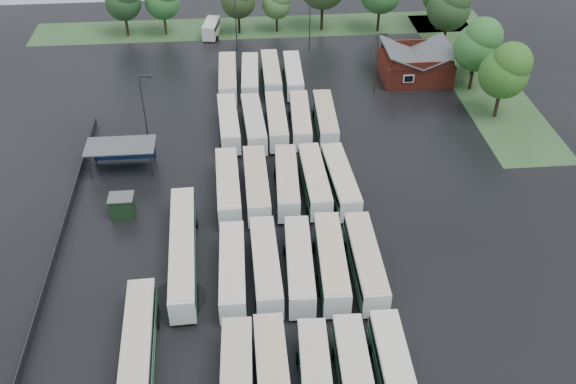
{
  "coord_description": "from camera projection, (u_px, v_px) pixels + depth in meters",
  "views": [
    {
      "loc": [
        -2.9,
        -44.22,
        44.45
      ],
      "look_at": [
        2.0,
        12.0,
        2.5
      ],
      "focal_mm": 40.0,
      "sensor_mm": 36.0,
      "label": 1
    }
  ],
  "objects": [
    {
      "name": "ground",
      "position": [
        278.0,
        287.0,
        62.08
      ],
      "size": [
        160.0,
        160.0,
        0.0
      ],
      "primitive_type": "plane",
      "color": "black",
      "rests_on": "ground"
    },
    {
      "name": "brick_building",
      "position": [
        415.0,
        67.0,
        96.83
      ],
      "size": [
        10.07,
        8.6,
        5.39
      ],
      "color": "maroon",
      "rests_on": "ground"
    },
    {
      "name": "wash_shed",
      "position": [
        121.0,
        147.0,
        76.7
      ],
      "size": [
        8.2,
        4.2,
        3.58
      ],
      "color": "#2D2D30",
      "rests_on": "ground"
    },
    {
      "name": "utility_hut",
      "position": [
        122.0,
        206.0,
        70.24
      ],
      "size": [
        2.7,
        2.2,
        2.62
      ],
      "color": "black",
      "rests_on": "ground"
    },
    {
      "name": "grass_strip_north",
      "position": [
        262.0,
        27.0,
        114.02
      ],
      "size": [
        80.0,
        10.0,
        0.01
      ],
      "primitive_type": "cube",
      "color": "#33572B",
      "rests_on": "ground"
    },
    {
      "name": "grass_strip_east",
      "position": [
        477.0,
        75.0,
        98.66
      ],
      "size": [
        10.0,
        50.0,
        0.01
      ],
      "primitive_type": "cube",
      "color": "#33572B",
      "rests_on": "ground"
    },
    {
      "name": "west_fence",
      "position": [
        60.0,
        242.0,
        66.57
      ],
      "size": [
        0.1,
        50.0,
        1.2
      ],
      "primitive_type": "cube",
      "color": "#2D2D30",
      "rests_on": "ground"
    },
    {
      "name": "bus_r1c1",
      "position": [
        273.0,
        382.0,
        51.05
      ],
      "size": [
        2.63,
        12.11,
        3.37
      ],
      "rotation": [
        0.0,
        0.0,
        0.0
      ],
      "color": "silver",
      "rests_on": "ground"
    },
    {
      "name": "bus_r1c2",
      "position": [
        316.0,
        384.0,
        51.01
      ],
      "size": [
        2.95,
        11.56,
        3.19
      ],
      "rotation": [
        0.0,
        0.0,
        -0.05
      ],
      "color": "silver",
      "rests_on": "ground"
    },
    {
      "name": "bus_r1c3",
      "position": [
        355.0,
        380.0,
        51.21
      ],
      "size": [
        2.86,
        11.83,
        3.27
      ],
      "rotation": [
        0.0,
        0.0,
        -0.03
      ],
      "color": "silver",
      "rests_on": "ground"
    },
    {
      "name": "bus_r1c4",
      "position": [
        395.0,
        375.0,
        51.62
      ],
      "size": [
        2.8,
        11.81,
        3.27
      ],
      "rotation": [
        0.0,
        0.0,
        -0.03
      ],
      "color": "silver",
      "rests_on": "ground"
    },
    {
      "name": "bus_r2c0",
      "position": [
        232.0,
        270.0,
        61.48
      ],
      "size": [
        2.61,
        11.58,
        3.22
      ],
      "rotation": [
        0.0,
        0.0,
        -0.01
      ],
      "color": "silver",
      "rests_on": "ground"
    },
    {
      "name": "bus_r2c1",
      "position": [
        266.0,
        265.0,
        61.96
      ],
      "size": [
        2.69,
        11.81,
        3.28
      ],
      "rotation": [
        0.0,
        0.0,
        0.02
      ],
      "color": "silver",
      "rests_on": "ground"
    },
    {
      "name": "bus_r2c2",
      "position": [
        299.0,
        265.0,
        62.01
      ],
      "size": [
        3.02,
        11.86,
        3.27
      ],
      "rotation": [
        0.0,
        0.0,
        -0.05
      ],
      "color": "silver",
      "rests_on": "ground"
    },
    {
      "name": "bus_r2c3",
      "position": [
        331.0,
        262.0,
        62.24
      ],
      "size": [
        3.09,
        12.2,
        3.37
      ],
      "rotation": [
        0.0,
        0.0,
        -0.04
      ],
      "color": "silver",
      "rests_on": "ground"
    },
    {
      "name": "bus_r2c4",
      "position": [
        365.0,
        262.0,
        62.3
      ],
      "size": [
        2.69,
        12.09,
        3.36
      ],
      "rotation": [
        0.0,
        0.0,
        -0.01
      ],
      "color": "silver",
      "rests_on": "ground"
    },
    {
      "name": "bus_r3c0",
      "position": [
        228.0,
        186.0,
        72.31
      ],
      "size": [
        2.84,
        12.03,
        3.33
      ],
      "rotation": [
        0.0,
        0.0,
        0.02
      ],
      "color": "silver",
      "rests_on": "ground"
    },
    {
      "name": "bus_r3c1",
      "position": [
        256.0,
        184.0,
        72.58
      ],
      "size": [
        2.7,
        12.1,
        3.36
      ],
      "rotation": [
        0.0,
        0.0,
        0.01
      ],
      "color": "silver",
      "rests_on": "ground"
    },
    {
      "name": "bus_r3c2",
      "position": [
        287.0,
        182.0,
        73.09
      ],
      "size": [
        2.99,
        11.79,
        3.26
      ],
      "rotation": [
        0.0,
        0.0,
        -0.04
      ],
      "color": "silver",
      "rests_on": "ground"
    },
    {
      "name": "bus_r3c3",
      "position": [
        314.0,
        180.0,
        73.3
      ],
      "size": [
        2.72,
        11.8,
        3.27
      ],
      "rotation": [
        0.0,
        0.0,
        0.02
      ],
      "color": "silver",
      "rests_on": "ground"
    },
    {
      "name": "bus_r3c4",
      "position": [
        340.0,
        181.0,
        73.23
      ],
      "size": [
        3.1,
        11.97,
        3.3
      ],
      "rotation": [
        0.0,
        0.0,
        0.05
      ],
      "color": "silver",
      "rests_on": "ground"
    },
    {
      "name": "bus_r4c0",
      "position": [
        229.0,
        123.0,
        83.65
      ],
      "size": [
        2.97,
        11.65,
        3.21
      ],
      "rotation": [
        0.0,
        0.0,
        0.05
      ],
      "color": "silver",
      "rests_on": "ground"
    },
    {
      "name": "bus_r4c1",
      "position": [
        254.0,
        123.0,
        83.54
      ],
      "size": [
        3.02,
        11.81,
        3.26
      ],
      "rotation": [
        0.0,
        0.0,
        0.05
      ],
      "color": "silver",
      "rests_on": "ground"
    },
    {
      "name": "bus_r4c2",
      "position": [
        276.0,
        121.0,
        84.1
      ],
      "size": [
        2.56,
        11.58,
        3.22
      ],
      "rotation": [
        0.0,
        0.0,
        -0.01
      ],
      "color": "silver",
      "rests_on": "ground"
    },
    {
      "name": "bus_r4c3",
      "position": [
        300.0,
        120.0,
        84.33
      ],
      "size": [
        3.01,
        11.65,
        3.21
      ],
      "rotation": [
        0.0,
        0.0,
        -0.05
      ],
      "color": "silver",
      "rests_on": "ground"
    },
    {
      "name": "bus_r4c4",
      "position": [
        325.0,
        119.0,
        84.54
      ],
      "size": [
        2.84,
        11.57,
        3.2
      ],
      "rotation": [
        0.0,
        0.0,
        -0.03
      ],
      "color": "silver",
      "rests_on": "ground"
    },
    {
      "name": "bus_r5c0",
      "position": [
        228.0,
        78.0,
        93.98
      ],
      "size": [
        2.65,
        12.06,
        3.35
      ],
      "rotation": [
        0.0,
        0.0,
        -0.01
      ],
      "color": "silver",
      "rests_on": "ground"
    },
    {
      "name": "bus_r5c1",
      "position": [
        250.0,
        77.0,
        94.35
      ],
      "size": [
        2.91,
        11.59,
        3.2
      ],
      "rotation": [
        0.0,
        0.0,
        -0.04
      ],
      "color": "silver",
      "rests_on": "ground"
    },
    {
      "name": "bus_r5c2",
      "position": [
        271.0,
        74.0,
        94.96
      ],
      "size": [
        2.54,
        11.76,
        3.27
      ],
      "rotation": [
        0.0,
        0.0,
        -0.0
      ],
      "color": "silver",
      "rests_on": "ground"
    },
    {
      "name": "bus_r5c3",
      "position": [
        293.0,
        75.0,
        94.83
      ],
      "size": [
        2.74,
        11.54,
        3.19
      ],
      "rotation": [
        0.0,
        0.0,
        -0.03
      ],
      "color": "silver",
      "rests_on": "ground"
    },
    {
      "name": "artic_bus_west_b",
      "position": [
        183.0,
        250.0,
        63.78
      ],
      "size": [
        3.09,
        17.45,
        3.22
      ],
      "rotation": [
        0.0,
        0.0,
        0.04
      ],
      "color": "silver",
      "rests_on": "ground"
    },
    {
      "name": "artic_bus_west_c",
      "position": [
        137.0,
        365.0,
        52.48
      ],
      "size": [
        3.09,
        17.4,
        3.21
      ],
      "rotation": [
        0.0,
        0.0,
        0.04
      ],
      "color": "silver",
      "rests_on": "ground"
    },
    {
      "name": "minibus",
      "position": [
        211.0,
        28.0,
        110.05
      ],
      "size": [
        3.16,
        6.19,
        2.58
      ],
      "rotation": [
        0.0,
        0.0,
        -0.17
      ],
      "color": "silver",
      "rests_on": "ground"
    },
    {
      "name": "tree_north_0",
      "position": [
        124.0,
        0.0,
        107.14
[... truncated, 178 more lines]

